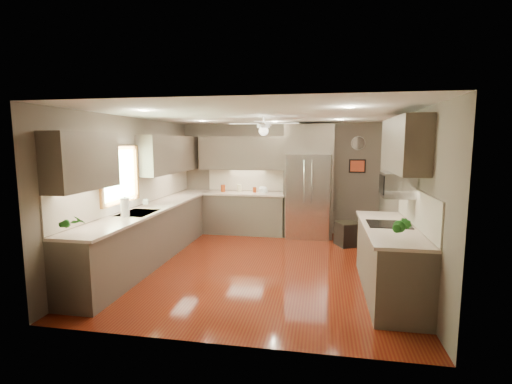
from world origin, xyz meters
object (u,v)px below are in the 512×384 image
(canister_d, at_px, (255,190))
(potted_plant_left, at_px, (74,222))
(paper_towel, at_px, (125,208))
(refrigerator, at_px, (308,183))
(microwave, at_px, (397,185))
(potted_plant_right, at_px, (402,226))
(stool, at_px, (348,234))
(canister_c, at_px, (239,188))
(bowl, at_px, (263,192))
(canister_a, at_px, (223,188))
(soap_bottle, at_px, (146,202))

(canister_d, relative_size, potted_plant_left, 0.37)
(paper_towel, bearing_deg, canister_d, 64.85)
(canister_d, bearing_deg, potted_plant_left, -108.83)
(potted_plant_left, relative_size, refrigerator, 0.13)
(refrigerator, bearing_deg, microwave, -63.91)
(canister_d, distance_m, potted_plant_left, 4.50)
(potted_plant_right, xyz_separation_m, refrigerator, (-1.21, 3.70, 0.08))
(potted_plant_right, height_order, paper_towel, potted_plant_right)
(refrigerator, height_order, microwave, refrigerator)
(paper_towel, bearing_deg, potted_plant_left, -90.30)
(stool, bearing_deg, canister_c, 163.72)
(canister_c, height_order, bowl, canister_c)
(potted_plant_left, xyz_separation_m, potted_plant_right, (3.88, 0.47, 0.00))
(canister_c, height_order, microwave, microwave)
(potted_plant_right, xyz_separation_m, bowl, (-2.23, 3.75, -0.14))
(refrigerator, xyz_separation_m, stool, (0.83, -0.62, -0.95))
(canister_c, distance_m, stool, 2.62)
(canister_d, distance_m, refrigerator, 1.23)
(canister_a, xyz_separation_m, bowl, (0.93, -0.02, -0.05))
(refrigerator, distance_m, paper_towel, 4.01)
(microwave, relative_size, paper_towel, 1.73)
(canister_d, height_order, soap_bottle, soap_bottle)
(canister_a, xyz_separation_m, refrigerator, (1.94, -0.06, 0.17))
(potted_plant_left, xyz_separation_m, microwave, (3.99, 1.47, 0.38))
(bowl, bearing_deg, stool, -19.71)
(canister_d, distance_m, potted_plant_right, 4.50)
(potted_plant_right, distance_m, stool, 3.23)
(soap_bottle, xyz_separation_m, microwave, (4.08, -0.60, 0.45))
(canister_d, bearing_deg, canister_c, -179.91)
(canister_d, distance_m, paper_towel, 3.40)
(refrigerator, bearing_deg, canister_a, 178.27)
(soap_bottle, xyz_separation_m, paper_towel, (0.10, -0.89, 0.05))
(microwave, bearing_deg, stool, 103.27)
(microwave, bearing_deg, canister_c, 136.04)
(potted_plant_right, bearing_deg, refrigerator, 108.13)
(potted_plant_left, xyz_separation_m, bowl, (1.65, 4.22, -0.13))
(potted_plant_left, bearing_deg, canister_d, 71.17)
(potted_plant_right, relative_size, microwave, 0.60)
(canister_a, bearing_deg, potted_plant_left, -99.64)
(canister_a, bearing_deg, stool, -13.70)
(canister_d, height_order, refrigerator, refrigerator)
(canister_a, height_order, paper_towel, paper_towel)
(canister_a, relative_size, soap_bottle, 0.92)
(bowl, height_order, stool, bowl)
(canister_c, distance_m, bowl, 0.56)
(canister_c, xyz_separation_m, canister_d, (0.36, 0.00, -0.03))
(potted_plant_left, relative_size, bowl, 1.39)
(potted_plant_left, bearing_deg, potted_plant_right, 6.92)
(canister_a, relative_size, potted_plant_left, 0.51)
(potted_plant_left, height_order, microwave, microwave)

